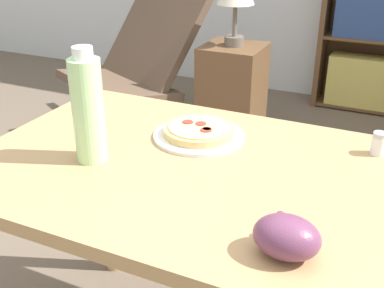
% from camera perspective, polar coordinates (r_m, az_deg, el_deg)
% --- Properties ---
extents(dining_table, '(1.32, 0.75, 0.73)m').
position_cam_1_polar(dining_table, '(1.21, 4.47, -7.58)').
color(dining_table, tan).
rests_on(dining_table, ground_plane).
extents(pizza_on_plate, '(0.25, 0.25, 0.04)m').
position_cam_1_polar(pizza_on_plate, '(1.33, 0.82, 1.38)').
color(pizza_on_plate, white).
rests_on(pizza_on_plate, dining_table).
extents(grape_bunch, '(0.12, 0.11, 0.08)m').
position_cam_1_polar(grape_bunch, '(0.89, 11.11, -10.78)').
color(grape_bunch, '#6B3856').
rests_on(grape_bunch, dining_table).
extents(drink_bottle, '(0.08, 0.08, 0.29)m').
position_cam_1_polar(drink_bottle, '(1.19, -12.22, 4.07)').
color(drink_bottle, '#B7EAA3').
rests_on(drink_bottle, dining_table).
extents(salt_shaker, '(0.04, 0.04, 0.06)m').
position_cam_1_polar(salt_shaker, '(1.32, 21.24, 0.04)').
color(salt_shaker, white).
rests_on(salt_shaker, dining_table).
extents(lounge_chair_near, '(0.90, 0.98, 0.88)m').
position_cam_1_polar(lounge_chair_near, '(3.07, -7.00, 6.19)').
color(lounge_chair_near, slate).
rests_on(lounge_chair_near, ground_plane).
extents(side_table, '(0.34, 0.34, 0.62)m').
position_cam_1_polar(side_table, '(2.89, 4.74, 5.55)').
color(side_table, brown).
rests_on(side_table, ground_plane).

